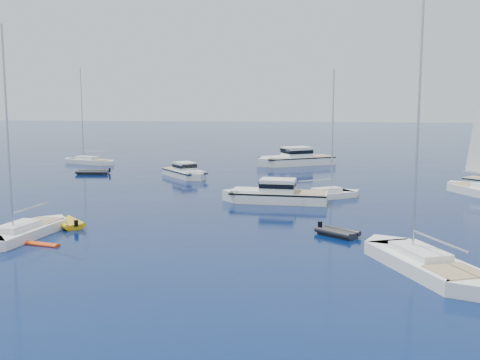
# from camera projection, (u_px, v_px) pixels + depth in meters

# --- Properties ---
(ground) EXTENTS (400.00, 400.00, 0.00)m
(ground) POSITION_uv_depth(u_px,v_px,m) (293.00, 312.00, 25.28)
(ground) COLOR navy
(ground) RESTS_ON ground
(motor_cruiser_centre) EXTENTS (10.44, 3.96, 2.68)m
(motor_cruiser_centre) POSITION_uv_depth(u_px,v_px,m) (276.00, 202.00, 51.89)
(motor_cruiser_centre) COLOR silver
(motor_cruiser_centre) RESTS_ON ground
(motor_cruiser_distant) EXTENTS (12.41, 9.32, 3.20)m
(motor_cruiser_distant) POSITION_uv_depth(u_px,v_px,m) (295.00, 165.00, 80.43)
(motor_cruiser_distant) COLOR white
(motor_cruiser_distant) RESTS_ON ground
(motor_cruiser_horizon) EXTENTS (7.25, 8.36, 2.24)m
(motor_cruiser_horizon) POSITION_uv_depth(u_px,v_px,m) (185.00, 177.00, 68.16)
(motor_cruiser_horizon) COLOR silver
(motor_cruiser_horizon) RESTS_ON ground
(sailboat_fore) EXTENTS (3.97, 10.04, 14.36)m
(sailboat_fore) POSITION_uv_depth(u_px,v_px,m) (23.00, 237.00, 38.83)
(sailboat_fore) COLOR white
(sailboat_fore) RESTS_ON ground
(sailboat_mid_r) EXTENTS (7.06, 11.69, 16.78)m
(sailboat_mid_r) POSITION_uv_depth(u_px,v_px,m) (424.00, 270.00, 31.38)
(sailboat_mid_r) COLOR white
(sailboat_mid_r) RESTS_ON ground
(sailboat_centre) EXTENTS (8.30, 6.15, 12.30)m
(sailboat_centre) POSITION_uv_depth(u_px,v_px,m) (323.00, 198.00, 53.91)
(sailboat_centre) COLOR silver
(sailboat_centre) RESTS_ON ground
(sailboat_far_l) EXTENTS (9.73, 5.78, 13.94)m
(sailboat_far_l) POSITION_uv_depth(u_px,v_px,m) (89.00, 164.00, 82.04)
(sailboat_far_l) COLOR silver
(sailboat_far_l) RESTS_ON ground
(tender_yellow) EXTENTS (3.67, 3.76, 0.95)m
(tender_yellow) POSITION_uv_depth(u_px,v_px,m) (68.00, 226.00, 42.19)
(tender_yellow) COLOR gold
(tender_yellow) RESTS_ON ground
(tender_grey_near) EXTENTS (3.43, 3.29, 0.95)m
(tender_grey_near) POSITION_uv_depth(u_px,v_px,m) (337.00, 236.00, 39.28)
(tender_grey_near) COLOR black
(tender_grey_near) RESTS_ON ground
(tender_grey_far) EXTENTS (4.30, 2.61, 0.95)m
(tender_grey_far) POSITION_uv_depth(u_px,v_px,m) (93.00, 174.00, 70.89)
(tender_grey_far) COLOR black
(tender_grey_far) RESTS_ON ground
(kayak_orange) EXTENTS (3.47, 1.42, 0.30)m
(kayak_orange) POSITION_uv_depth(u_px,v_px,m) (36.00, 244.00, 36.98)
(kayak_orange) COLOR #E93D0A
(kayak_orange) RESTS_ON ground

